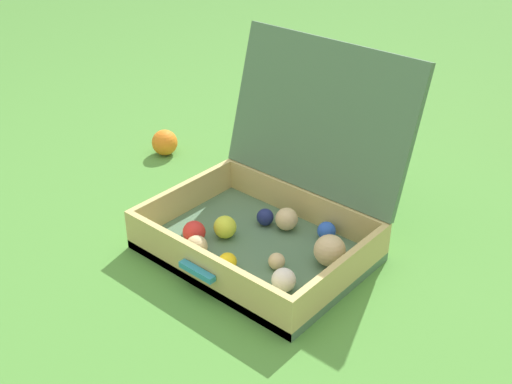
{
  "coord_description": "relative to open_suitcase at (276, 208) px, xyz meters",
  "views": [
    {
      "loc": [
        0.86,
        -1.05,
        1.02
      ],
      "look_at": [
        -0.08,
        0.03,
        0.2
      ],
      "focal_mm": 44.76,
      "sensor_mm": 36.0,
      "label": 1
    }
  ],
  "objects": [
    {
      "name": "ground_plane",
      "position": [
        0.07,
        -0.1,
        -0.12
      ],
      "size": [
        16.0,
        16.0,
        0.0
      ],
      "primitive_type": "plane",
      "color": "#4C8C38"
    },
    {
      "name": "open_suitcase",
      "position": [
        0.0,
        0.0,
        0.0
      ],
      "size": [
        0.58,
        0.56,
        0.52
      ],
      "color": "#4C7051",
      "rests_on": "ground"
    },
    {
      "name": "stray_ball_on_grass",
      "position": [
        -0.65,
        0.17,
        -0.07
      ],
      "size": [
        0.09,
        0.09,
        0.09
      ],
      "primitive_type": "sphere",
      "color": "orange",
      "rests_on": "ground"
    }
  ]
}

